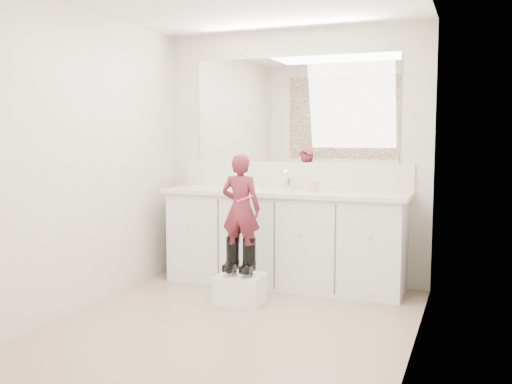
% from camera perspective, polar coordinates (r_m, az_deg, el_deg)
% --- Properties ---
extents(floor, '(3.00, 3.00, 0.00)m').
position_cam_1_polar(floor, '(4.34, -2.46, -13.14)').
color(floor, '#8C6F5C').
rests_on(floor, ground).
extents(wall_back, '(2.60, 0.00, 2.60)m').
position_cam_1_polar(wall_back, '(5.52, 3.79, 3.61)').
color(wall_back, '#C0B4A4').
rests_on(wall_back, floor).
extents(wall_front, '(2.60, 0.00, 2.60)m').
position_cam_1_polar(wall_front, '(2.81, -15.00, 1.36)').
color(wall_front, '#C0B4A4').
rests_on(wall_front, floor).
extents(wall_left, '(0.00, 3.00, 3.00)m').
position_cam_1_polar(wall_left, '(4.79, -16.94, 3.05)').
color(wall_left, '#C0B4A4').
rests_on(wall_left, floor).
extents(wall_right, '(0.00, 3.00, 3.00)m').
position_cam_1_polar(wall_right, '(3.78, 15.82, 2.42)').
color(wall_right, '#C0B4A4').
rests_on(wall_right, floor).
extents(vanity_cabinet, '(2.20, 0.55, 0.85)m').
position_cam_1_polar(vanity_cabinet, '(5.34, 2.84, -4.83)').
color(vanity_cabinet, silver).
rests_on(vanity_cabinet, floor).
extents(countertop, '(2.28, 0.58, 0.04)m').
position_cam_1_polar(countertop, '(5.26, 2.81, -0.09)').
color(countertop, beige).
rests_on(countertop, vanity_cabinet).
extents(backsplash, '(2.28, 0.03, 0.25)m').
position_cam_1_polar(backsplash, '(5.51, 3.73, 1.68)').
color(backsplash, beige).
rests_on(backsplash, countertop).
extents(mirror, '(2.00, 0.02, 1.00)m').
position_cam_1_polar(mirror, '(5.51, 3.78, 8.19)').
color(mirror, white).
rests_on(mirror, wall_back).
extents(dot_panel, '(2.00, 0.01, 1.20)m').
position_cam_1_polar(dot_panel, '(2.82, -15.12, 10.53)').
color(dot_panel, '#472819').
rests_on(dot_panel, wall_front).
extents(faucet, '(0.08, 0.08, 0.10)m').
position_cam_1_polar(faucet, '(5.41, 3.37, 0.81)').
color(faucet, silver).
rests_on(faucet, countertop).
extents(cup, '(0.15, 0.15, 0.11)m').
position_cam_1_polar(cup, '(5.20, 5.83, 0.62)').
color(cup, beige).
rests_on(cup, countertop).
extents(soap_bottle, '(0.11, 0.11, 0.19)m').
position_cam_1_polar(soap_bottle, '(5.36, -1.55, 1.27)').
color(soap_bottle, beige).
rests_on(soap_bottle, countertop).
extents(step_stool, '(0.39, 0.33, 0.24)m').
position_cam_1_polar(step_stool, '(4.82, -1.60, -9.69)').
color(step_stool, white).
rests_on(step_stool, floor).
extents(boot_left, '(0.13, 0.22, 0.32)m').
position_cam_1_polar(boot_left, '(4.80, -2.34, -6.32)').
color(boot_left, black).
rests_on(boot_left, step_stool).
extents(boot_right, '(0.13, 0.22, 0.32)m').
position_cam_1_polar(boot_right, '(4.75, -0.68, -6.46)').
color(boot_right, black).
rests_on(boot_right, step_stool).
extents(toddler, '(0.34, 0.23, 0.91)m').
position_cam_1_polar(toddler, '(4.71, -1.53, -1.68)').
color(toddler, '#962E3B').
rests_on(toddler, step_stool).
extents(toothbrush, '(0.14, 0.02, 0.06)m').
position_cam_1_polar(toothbrush, '(4.60, -1.11, -0.65)').
color(toothbrush, '#E85AAD').
rests_on(toothbrush, toddler).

